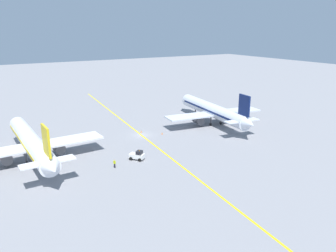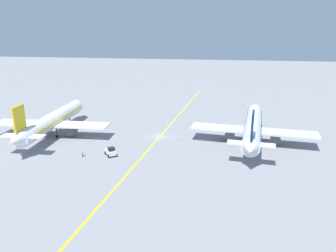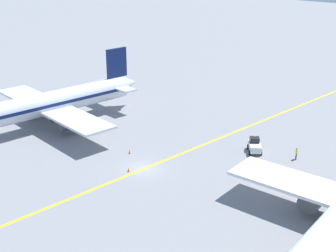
{
  "view_description": "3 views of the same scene",
  "coord_description": "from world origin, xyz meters",
  "px_view_note": "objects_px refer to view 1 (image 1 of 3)",
  "views": [
    {
      "loc": [
        -33.7,
        -70.31,
        25.54
      ],
      "look_at": [
        5.78,
        -3.33,
        2.36
      ],
      "focal_mm": 35.0,
      "sensor_mm": 36.0,
      "label": 1
    },
    {
      "loc": [
        14.38,
        -74.23,
        25.46
      ],
      "look_at": [
        1.67,
        1.89,
        2.16
      ],
      "focal_mm": 35.0,
      "sensor_mm": 36.0,
      "label": 2
    },
    {
      "loc": [
        -37.95,
        38.29,
        26.52
      ],
      "look_at": [
        -0.71,
        -3.82,
        4.95
      ],
      "focal_mm": 50.0,
      "sensor_mm": 36.0,
      "label": 3
    }
  ],
  "objects_px": {
    "airplane_adjacent_stand": "(213,111)",
    "baggage_tug_white": "(137,155)",
    "airplane_at_gate": "(32,143)",
    "ground_crew_worker": "(115,163)",
    "traffic_cone_near_nose": "(141,132)",
    "traffic_cone_mid_apron": "(162,133)"
  },
  "relations": [
    {
      "from": "baggage_tug_white",
      "to": "airplane_at_gate",
      "type": "bearing_deg",
      "value": 150.33
    },
    {
      "from": "airplane_at_gate",
      "to": "traffic_cone_mid_apron",
      "type": "distance_m",
      "value": 30.94
    },
    {
      "from": "baggage_tug_white",
      "to": "traffic_cone_mid_apron",
      "type": "relative_size",
      "value": 5.95
    },
    {
      "from": "ground_crew_worker",
      "to": "traffic_cone_mid_apron",
      "type": "bearing_deg",
      "value": 36.65
    },
    {
      "from": "airplane_adjacent_stand",
      "to": "traffic_cone_near_nose",
      "type": "height_order",
      "value": "airplane_adjacent_stand"
    },
    {
      "from": "airplane_at_gate",
      "to": "airplane_adjacent_stand",
      "type": "distance_m",
      "value": 47.76
    },
    {
      "from": "airplane_adjacent_stand",
      "to": "baggage_tug_white",
      "type": "distance_m",
      "value": 32.36
    },
    {
      "from": "baggage_tug_white",
      "to": "traffic_cone_mid_apron",
      "type": "bearing_deg",
      "value": 43.59
    },
    {
      "from": "baggage_tug_white",
      "to": "traffic_cone_mid_apron",
      "type": "distance_m",
      "value": 17.26
    },
    {
      "from": "baggage_tug_white",
      "to": "airplane_adjacent_stand",
      "type": "bearing_deg",
      "value": 23.98
    },
    {
      "from": "traffic_cone_near_nose",
      "to": "traffic_cone_mid_apron",
      "type": "relative_size",
      "value": 1.0
    },
    {
      "from": "airplane_at_gate",
      "to": "baggage_tug_white",
      "type": "relative_size",
      "value": 10.85
    },
    {
      "from": "baggage_tug_white",
      "to": "traffic_cone_near_nose",
      "type": "bearing_deg",
      "value": 61.58
    },
    {
      "from": "baggage_tug_white",
      "to": "traffic_cone_near_nose",
      "type": "relative_size",
      "value": 5.95
    },
    {
      "from": "airplane_at_gate",
      "to": "airplane_adjacent_stand",
      "type": "relative_size",
      "value": 1.0
    },
    {
      "from": "traffic_cone_mid_apron",
      "to": "traffic_cone_near_nose",
      "type": "bearing_deg",
      "value": 134.48
    },
    {
      "from": "airplane_at_gate",
      "to": "ground_crew_worker",
      "type": "distance_m",
      "value": 17.63
    },
    {
      "from": "baggage_tug_white",
      "to": "traffic_cone_near_nose",
      "type": "distance_m",
      "value": 18.05
    },
    {
      "from": "airplane_at_gate",
      "to": "baggage_tug_white",
      "type": "xyz_separation_m",
      "value": [
        18.22,
        -10.38,
        -2.81
      ]
    },
    {
      "from": "airplane_at_gate",
      "to": "ground_crew_worker",
      "type": "relative_size",
      "value": 21.14
    },
    {
      "from": "airplane_at_gate",
      "to": "traffic_cone_mid_apron",
      "type": "xyz_separation_m",
      "value": [
        30.72,
        1.51,
        -3.43
      ]
    },
    {
      "from": "baggage_tug_white",
      "to": "ground_crew_worker",
      "type": "distance_m",
      "value": 5.7
    }
  ]
}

